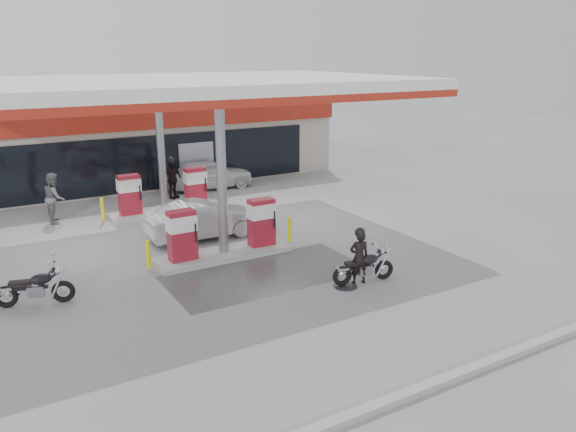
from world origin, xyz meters
name	(u,v)px	position (x,y,z in m)	size (l,w,h in m)	color
ground	(252,277)	(0.00, 0.00, 0.00)	(90.00, 90.00, 0.00)	gray
wet_patch	(266,274)	(0.50, 0.00, 0.00)	(6.00, 3.00, 0.00)	#4C4C4F
drain_cover	(345,286)	(2.00, -2.00, 0.00)	(0.70, 0.70, 0.01)	#38383A
kerb	(414,392)	(0.00, -7.00, 0.07)	(28.00, 0.25, 0.15)	gray
store_building	(114,140)	(0.01, 15.94, 2.01)	(22.00, 8.22, 4.00)	#BBAF9C
canopy	(184,88)	(0.00, 5.00, 5.27)	(16.00, 10.02, 5.51)	silver
pump_island_near	(223,236)	(0.00, 2.00, 0.71)	(5.14, 1.30, 1.78)	#9E9E99
pump_island_far	(164,197)	(0.00, 8.00, 0.71)	(5.14, 1.30, 1.78)	#9E9E99
main_motorcycle	(364,268)	(2.66, -2.00, 0.44)	(1.95, 0.79, 1.00)	black
biker_main	(359,257)	(2.47, -1.97, 0.80)	(0.58, 0.38, 1.60)	black
parked_motorcycle	(36,288)	(-5.78, 1.19, 0.46)	(1.99, 0.96, 1.04)	black
sedan_white	(209,174)	(3.36, 11.20, 0.72)	(1.71, 4.24, 1.45)	silver
attendant	(55,198)	(-4.07, 9.00, 0.99)	(0.96, 0.75, 1.97)	#5A5A5F
hatchback_silver	(204,220)	(0.21, 4.20, 0.68)	(1.44, 4.12, 1.36)	#ACADB4
parked_car_right	(215,168)	(4.50, 13.10, 0.57)	(1.88, 4.08, 1.13)	black
biker_walking	(172,179)	(1.14, 10.20, 0.91)	(1.07, 0.44, 1.82)	black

